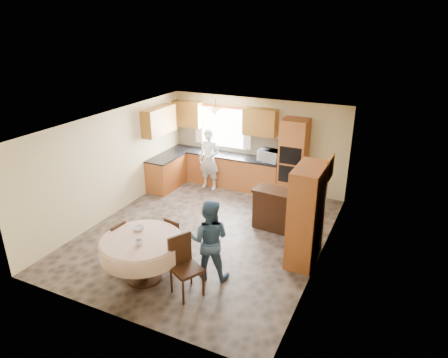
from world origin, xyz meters
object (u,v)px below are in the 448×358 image
(cupboard, at_px, (306,215))
(chair_left, at_px, (116,242))
(dining_table, at_px, (142,247))
(oven_tower, at_px, (293,159))
(chair_back, at_px, (176,236))
(person_dining, at_px, (209,240))
(person_sink, at_px, (209,159))
(chair_right, at_px, (184,262))
(sideboard, at_px, (280,212))

(cupboard, distance_m, chair_left, 3.67)
(dining_table, xyz_separation_m, chair_left, (-0.73, 0.16, -0.16))
(oven_tower, height_order, cupboard, oven_tower)
(chair_back, relative_size, person_dining, 0.58)
(person_sink, bearing_deg, cupboard, -34.33)
(chair_right, distance_m, person_dining, 0.64)
(cupboard, distance_m, chair_back, 2.56)
(oven_tower, relative_size, person_dining, 1.38)
(chair_left, bearing_deg, sideboard, 143.10)
(chair_left, height_order, person_sink, person_sink)
(cupboard, height_order, chair_back, cupboard)
(chair_back, distance_m, person_dining, 0.94)
(chair_right, relative_size, person_dining, 0.70)
(oven_tower, xyz_separation_m, person_sink, (-2.25, -0.39, -0.21))
(chair_back, bearing_deg, person_dining, 174.22)
(sideboard, bearing_deg, dining_table, -115.97)
(dining_table, bearing_deg, person_sink, 101.17)
(oven_tower, height_order, person_sink, oven_tower)
(sideboard, bearing_deg, oven_tower, 103.65)
(cupboard, bearing_deg, sideboard, 129.76)
(oven_tower, height_order, person_dining, oven_tower)
(dining_table, distance_m, chair_back, 0.86)
(dining_table, distance_m, person_dining, 1.21)
(chair_left, xyz_separation_m, chair_back, (0.92, 0.66, -0.00))
(dining_table, relative_size, chair_left, 1.64)
(chair_right, height_order, person_sink, person_sink)
(chair_back, relative_size, person_sink, 0.53)
(sideboard, relative_size, person_sink, 0.73)
(oven_tower, relative_size, cupboard, 1.08)
(chair_left, bearing_deg, dining_table, 82.79)
(chair_right, xyz_separation_m, person_sink, (-1.71, 4.27, 0.25))
(sideboard, height_order, person_sink, person_sink)
(chair_left, bearing_deg, chair_back, 131.27)
(chair_left, relative_size, chair_right, 0.83)
(cupboard, bearing_deg, chair_left, -151.96)
(chair_right, bearing_deg, chair_back, 68.10)
(oven_tower, distance_m, person_sink, 2.29)
(sideboard, bearing_deg, chair_left, -127.40)
(chair_left, relative_size, person_sink, 0.53)
(oven_tower, distance_m, chair_left, 5.01)
(sideboard, height_order, chair_left, chair_left)
(sideboard, height_order, cupboard, cupboard)
(chair_back, xyz_separation_m, chair_right, (0.68, -0.83, 0.10))
(chair_right, height_order, person_dining, person_dining)
(chair_back, bearing_deg, cupboard, -145.80)
(dining_table, relative_size, chair_back, 1.65)
(chair_back, xyz_separation_m, person_dining, (0.87, -0.24, 0.28))
(person_dining, bearing_deg, chair_back, -30.12)
(chair_left, distance_m, person_sink, 4.12)
(oven_tower, relative_size, chair_right, 1.97)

